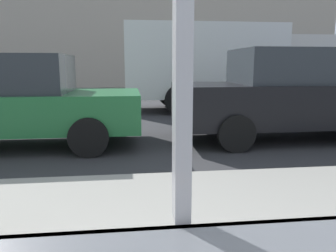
{
  "coord_description": "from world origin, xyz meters",
  "views": [
    {
      "loc": [
        -0.16,
        -0.88,
        1.45
      ],
      "look_at": [
        0.21,
        2.22,
        0.87
      ],
      "focal_mm": 34.98,
      "sensor_mm": 36.0,
      "label": 1
    }
  ],
  "objects": [
    {
      "name": "ground_plane",
      "position": [
        0.0,
        8.0,
        0.0
      ],
      "size": [
        60.0,
        60.0,
        0.0
      ],
      "primitive_type": "plane",
      "color": "#2D2D30"
    },
    {
      "name": "parked_car_green",
      "position": [
        -2.23,
        5.18,
        0.83
      ],
      "size": [
        4.41,
        1.95,
        1.63
      ],
      "color": "#236B38",
      "rests_on": "ground"
    },
    {
      "name": "parked_car_black",
      "position": [
        3.06,
        5.18,
        0.89
      ],
      "size": [
        4.61,
        1.92,
        1.75
      ],
      "color": "black",
      "rests_on": "ground"
    },
    {
      "name": "building_facade_far",
      "position": [
        0.0,
        21.46,
        3.2
      ],
      "size": [
        28.0,
        1.2,
        6.41
      ],
      "primitive_type": "cube",
      "color": "#A89E8E",
      "rests_on": "ground"
    },
    {
      "name": "sidewalk_strip",
      "position": [
        0.0,
        1.6,
        0.06
      ],
      "size": [
        16.0,
        2.8,
        0.13
      ],
      "primitive_type": "cube",
      "color": "gray",
      "rests_on": "ground"
    },
    {
      "name": "box_truck",
      "position": [
        2.97,
        9.61,
        1.5
      ],
      "size": [
        6.63,
        2.44,
        2.67
      ],
      "color": "silver",
      "rests_on": "ground"
    }
  ]
}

